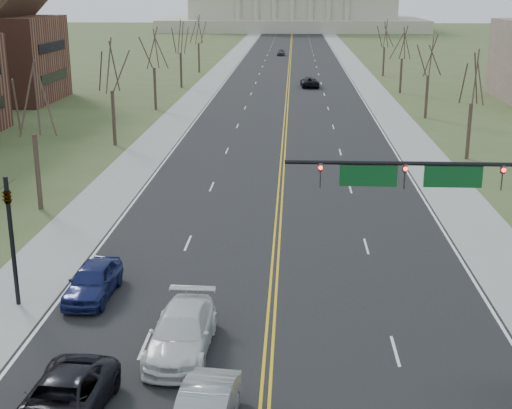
# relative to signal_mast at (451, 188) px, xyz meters

# --- Properties ---
(road) EXTENTS (20.00, 380.00, 0.01)m
(road) POSITION_rel_signal_mast_xyz_m (-7.45, 96.50, -5.76)
(road) COLOR black
(road) RESTS_ON ground
(cross_road) EXTENTS (120.00, 14.00, 0.01)m
(cross_road) POSITION_rel_signal_mast_xyz_m (-7.45, -7.50, -5.76)
(cross_road) COLOR black
(cross_road) RESTS_ON ground
(sidewalk_left) EXTENTS (4.00, 380.00, 0.03)m
(sidewalk_left) POSITION_rel_signal_mast_xyz_m (-19.45, 96.50, -5.75)
(sidewalk_left) COLOR gray
(sidewalk_left) RESTS_ON ground
(sidewalk_right) EXTENTS (4.00, 380.00, 0.03)m
(sidewalk_right) POSITION_rel_signal_mast_xyz_m (4.55, 96.50, -5.75)
(sidewalk_right) COLOR gray
(sidewalk_right) RESTS_ON ground
(center_line) EXTENTS (0.42, 380.00, 0.01)m
(center_line) POSITION_rel_signal_mast_xyz_m (-7.45, 96.50, -5.75)
(center_line) COLOR gold
(center_line) RESTS_ON road
(edge_line_left) EXTENTS (0.15, 380.00, 0.01)m
(edge_line_left) POSITION_rel_signal_mast_xyz_m (-17.25, 96.50, -5.75)
(edge_line_left) COLOR silver
(edge_line_left) RESTS_ON road
(edge_line_right) EXTENTS (0.15, 380.00, 0.01)m
(edge_line_right) POSITION_rel_signal_mast_xyz_m (2.35, 96.50, -5.75)
(edge_line_right) COLOR silver
(edge_line_right) RESTS_ON road
(signal_mast) EXTENTS (12.12, 0.44, 7.20)m
(signal_mast) POSITION_rel_signal_mast_xyz_m (0.00, 0.00, 0.00)
(signal_mast) COLOR black
(signal_mast) RESTS_ON ground
(signal_left) EXTENTS (0.32, 0.36, 6.00)m
(signal_left) POSITION_rel_signal_mast_xyz_m (-18.95, 0.00, -2.05)
(signal_left) COLOR black
(signal_left) RESTS_ON ground
(tree_l_0) EXTENTS (3.96, 3.96, 9.00)m
(tree_l_0) POSITION_rel_signal_mast_xyz_m (-22.95, 14.50, 1.18)
(tree_l_0) COLOR #3D2B24
(tree_l_0) RESTS_ON ground
(tree_r_1) EXTENTS (3.74, 3.74, 8.50)m
(tree_r_1) POSITION_rel_signal_mast_xyz_m (8.05, 30.50, 0.79)
(tree_r_1) COLOR #3D2B24
(tree_r_1) RESTS_ON ground
(tree_l_1) EXTENTS (3.96, 3.96, 9.00)m
(tree_l_1) POSITION_rel_signal_mast_xyz_m (-22.95, 34.50, 1.18)
(tree_l_1) COLOR #3D2B24
(tree_l_1) RESTS_ON ground
(tree_r_2) EXTENTS (3.74, 3.74, 8.50)m
(tree_r_2) POSITION_rel_signal_mast_xyz_m (8.05, 50.50, 0.79)
(tree_r_2) COLOR #3D2B24
(tree_r_2) RESTS_ON ground
(tree_l_2) EXTENTS (3.96, 3.96, 9.00)m
(tree_l_2) POSITION_rel_signal_mast_xyz_m (-22.95, 54.50, 1.18)
(tree_l_2) COLOR #3D2B24
(tree_l_2) RESTS_ON ground
(tree_r_3) EXTENTS (3.74, 3.74, 8.50)m
(tree_r_3) POSITION_rel_signal_mast_xyz_m (8.05, 70.50, 0.79)
(tree_r_3) COLOR #3D2B24
(tree_r_3) RESTS_ON ground
(tree_l_3) EXTENTS (3.96, 3.96, 9.00)m
(tree_l_3) POSITION_rel_signal_mast_xyz_m (-22.95, 74.50, 1.18)
(tree_l_3) COLOR #3D2B24
(tree_l_3) RESTS_ON ground
(tree_r_4) EXTENTS (3.74, 3.74, 8.50)m
(tree_r_4) POSITION_rel_signal_mast_xyz_m (8.05, 90.50, 0.79)
(tree_r_4) COLOR #3D2B24
(tree_r_4) RESTS_ON ground
(tree_l_4) EXTENTS (3.96, 3.96, 9.00)m
(tree_l_4) POSITION_rel_signal_mast_xyz_m (-22.95, 94.50, 1.18)
(tree_l_4) COLOR #3D2B24
(tree_l_4) RESTS_ON ground
(car_sb_outer_lead) EXTENTS (2.93, 5.67, 1.53)m
(car_sb_outer_lead) POSITION_rel_signal_mast_xyz_m (-14.06, -8.93, -4.98)
(car_sb_outer_lead) COLOR black
(car_sb_outer_lead) RESTS_ON road
(car_sb_inner_second) EXTENTS (2.47, 5.77, 1.66)m
(car_sb_inner_second) POSITION_rel_signal_mast_xyz_m (-10.85, -3.97, -4.92)
(car_sb_inner_second) COLOR silver
(car_sb_inner_second) RESTS_ON road
(car_sb_outer_second) EXTENTS (2.05, 4.78, 1.61)m
(car_sb_outer_second) POSITION_rel_signal_mast_xyz_m (-15.75, 1.00, -4.95)
(car_sb_outer_second) COLOR navy
(car_sb_outer_second) RESTS_ON road
(car_far_nb) EXTENTS (2.77, 5.45, 1.48)m
(car_far_nb) POSITION_rel_signal_mast_xyz_m (-4.31, 76.07, -5.01)
(car_far_nb) COLOR black
(car_far_nb) RESTS_ON road
(car_far_sb) EXTENTS (1.61, 3.95, 1.34)m
(car_far_sb) POSITION_rel_signal_mast_xyz_m (-9.50, 128.19, -5.08)
(car_far_sb) COLOR #424449
(car_far_sb) RESTS_ON road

